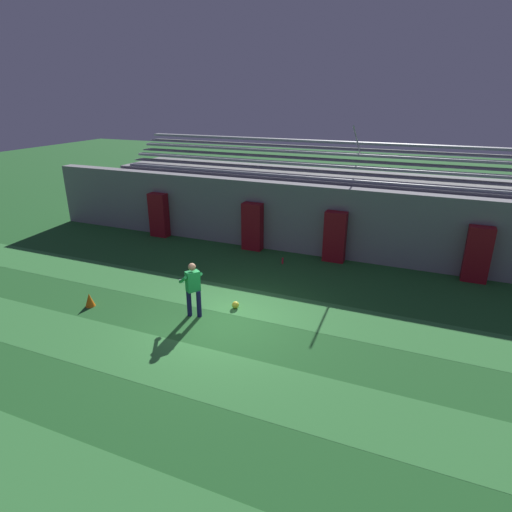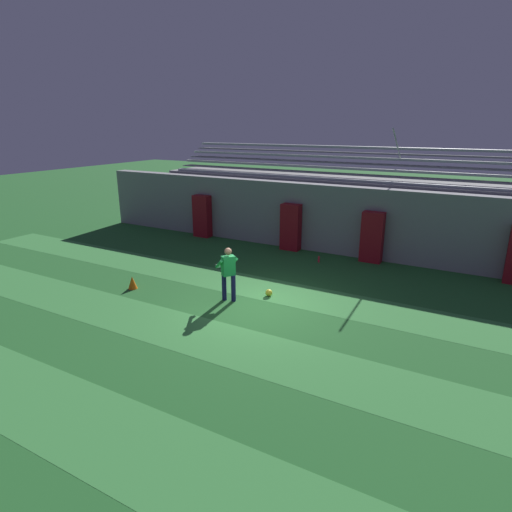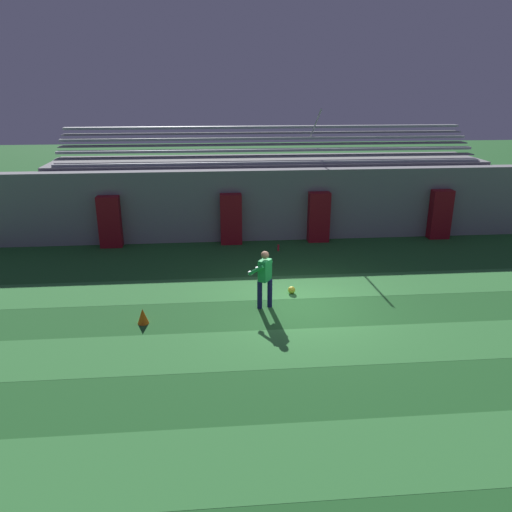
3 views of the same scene
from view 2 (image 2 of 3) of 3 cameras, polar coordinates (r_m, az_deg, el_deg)
name	(u,v)px [view 2 (image 2 of 3)]	position (r m, az deg, el deg)	size (l,w,h in m)	color
ground_plane	(259,307)	(12.68, 0.34, -6.82)	(80.00, 80.00, 0.00)	#236028
turf_stripe_near	(96,428)	(8.66, -20.59, -20.64)	(28.00, 1.85, 0.01)	#38843D
turf_stripe_mid	(214,340)	(10.93, -5.60, -11.06)	(28.00, 1.85, 0.01)	#38843D
turf_stripe_far	(279,291)	(13.83, 3.14, -4.74)	(28.00, 1.85, 0.01)	#38843D
back_wall	(335,219)	(17.96, 10.44, 4.83)	(24.00, 0.60, 2.80)	gray
padding_pillar_gate_left	(291,227)	(18.17, 4.66, 3.86)	(0.83, 0.44, 1.97)	maroon
padding_pillar_gate_right	(372,237)	(17.08, 15.22, 2.43)	(0.83, 0.44, 1.97)	maroon
padding_pillar_far_left	(202,216)	(20.46, -7.18, 5.29)	(0.83, 0.44, 1.97)	maroon
bleacher_stand	(350,209)	(19.80, 12.36, 6.15)	(18.00, 3.35, 5.03)	gray
goalkeeper	(228,271)	(12.83, -3.72, -1.98)	(0.72, 0.74, 1.67)	#19194C
soccer_ball	(269,293)	(13.42, 1.72, -4.92)	(0.22, 0.22, 0.22)	yellow
traffic_cone	(132,282)	(14.55, -16.15, -3.41)	(0.30, 0.30, 0.42)	orange
water_bottle	(319,259)	(16.81, 8.38, -0.44)	(0.07, 0.07, 0.24)	red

